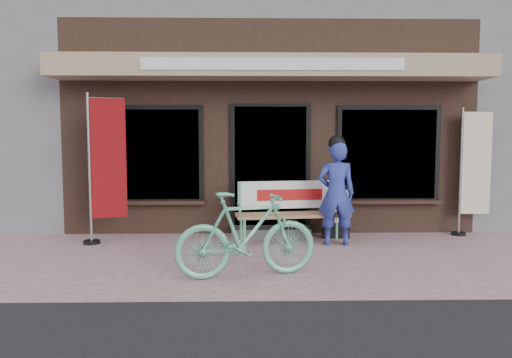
{
  "coord_description": "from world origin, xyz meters",
  "views": [
    {
      "loc": [
        -0.42,
        -6.41,
        1.69
      ],
      "look_at": [
        -0.27,
        0.7,
        1.05
      ],
      "focal_mm": 35.0,
      "sensor_mm": 36.0,
      "label": 1
    }
  ],
  "objects_px": {
    "person": "(336,191)",
    "bicycle": "(246,234)",
    "bench": "(291,206)",
    "menu_stand": "(336,211)",
    "nobori_cream": "(473,170)",
    "nobori_red": "(105,166)"
  },
  "relations": [
    {
      "from": "bicycle",
      "to": "nobori_red",
      "type": "bearing_deg",
      "value": 35.46
    },
    {
      "from": "bench",
      "to": "nobori_cream",
      "type": "xyz_separation_m",
      "value": [
        3.08,
        0.44,
        0.54
      ]
    },
    {
      "from": "nobori_cream",
      "to": "menu_stand",
      "type": "xyz_separation_m",
      "value": [
        -2.32,
        -0.21,
        -0.65
      ]
    },
    {
      "from": "bench",
      "to": "menu_stand",
      "type": "distance_m",
      "value": 0.8
    },
    {
      "from": "bicycle",
      "to": "nobori_red",
      "type": "xyz_separation_m",
      "value": [
        -2.17,
        1.92,
        0.69
      ]
    },
    {
      "from": "bench",
      "to": "person",
      "type": "bearing_deg",
      "value": -27.54
    },
    {
      "from": "nobori_red",
      "to": "menu_stand",
      "type": "xyz_separation_m",
      "value": [
        3.64,
        0.26,
        -0.75
      ]
    },
    {
      "from": "nobori_red",
      "to": "menu_stand",
      "type": "distance_m",
      "value": 3.72
    },
    {
      "from": "menu_stand",
      "to": "nobori_cream",
      "type": "bearing_deg",
      "value": 5.0
    },
    {
      "from": "bicycle",
      "to": "nobori_cream",
      "type": "bearing_deg",
      "value": -70.71
    },
    {
      "from": "bench",
      "to": "nobori_cream",
      "type": "bearing_deg",
      "value": 0.68
    },
    {
      "from": "bicycle",
      "to": "menu_stand",
      "type": "distance_m",
      "value": 2.63
    },
    {
      "from": "bench",
      "to": "person",
      "type": "relative_size",
      "value": 1.07
    },
    {
      "from": "bicycle",
      "to": "nobori_cream",
      "type": "height_order",
      "value": "nobori_cream"
    },
    {
      "from": "bicycle",
      "to": "menu_stand",
      "type": "xyz_separation_m",
      "value": [
        1.47,
        2.18,
        -0.07
      ]
    },
    {
      "from": "nobori_red",
      "to": "nobori_cream",
      "type": "xyz_separation_m",
      "value": [
        5.96,
        0.47,
        -0.1
      ]
    },
    {
      "from": "nobori_red",
      "to": "nobori_cream",
      "type": "relative_size",
      "value": 1.09
    },
    {
      "from": "nobori_red",
      "to": "nobori_cream",
      "type": "height_order",
      "value": "nobori_red"
    },
    {
      "from": "person",
      "to": "bicycle",
      "type": "xyz_separation_m",
      "value": [
        -1.37,
        -1.71,
        -0.31
      ]
    },
    {
      "from": "nobori_cream",
      "to": "bench",
      "type": "bearing_deg",
      "value": -172.52
    },
    {
      "from": "bench",
      "to": "menu_stand",
      "type": "bearing_deg",
      "value": 9.65
    },
    {
      "from": "bench",
      "to": "nobori_red",
      "type": "xyz_separation_m",
      "value": [
        -2.88,
        -0.03,
        0.64
      ]
    }
  ]
}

